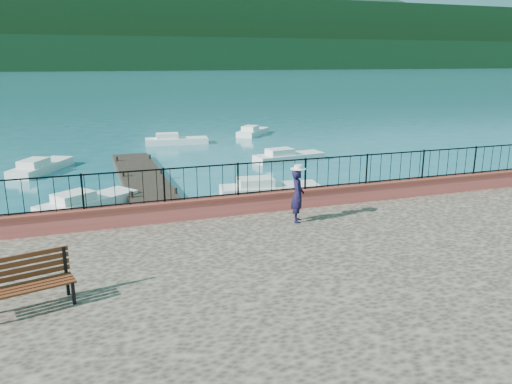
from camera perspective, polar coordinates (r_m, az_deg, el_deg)
ground at (r=12.48m, az=4.56°, el=-12.39°), size 2000.00×2000.00×0.00m
parapet at (r=15.15m, az=-0.96°, el=-1.30°), size 28.00×0.46×0.58m
railing at (r=14.96m, az=-0.97°, el=1.52°), size 27.00×0.05×0.95m
dock at (r=22.95m, az=-12.30°, el=0.50°), size 2.00×16.00×0.30m
far_forest at (r=310.17m, az=-19.12°, el=14.68°), size 900.00×60.00×18.00m
foothills at (r=370.50m, az=-19.43°, el=16.57°), size 900.00×120.00×44.00m
companion_hill at (r=612.78m, az=2.25°, el=14.31°), size 448.00×384.00×180.00m
park_bench at (r=10.34m, az=-25.10°, el=-10.61°), size 1.92×1.02×1.02m
person at (r=14.22m, az=4.78°, el=-0.42°), size 0.55×0.66×1.54m
hat at (r=14.03m, az=4.85°, el=2.86°), size 0.44×0.44×0.12m
boat_0 at (r=20.81m, az=-18.70°, el=-0.72°), size 4.06×3.34×0.80m
boat_1 at (r=21.74m, az=1.62°, el=0.72°), size 4.42×1.80×0.80m
boat_2 at (r=29.12m, az=3.82°, el=4.33°), size 4.31×1.83×0.80m
boat_3 at (r=28.66m, az=-23.32°, el=2.96°), size 3.22×4.44×0.80m
boat_4 at (r=35.52m, az=-9.06°, el=6.08°), size 4.42×1.78×0.80m
boat_5 at (r=39.42m, az=-0.36°, el=7.12°), size 3.40×3.64×0.80m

